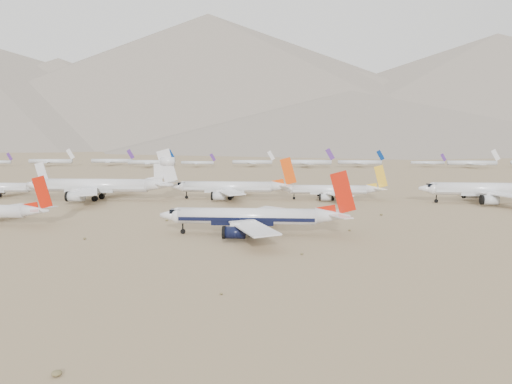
# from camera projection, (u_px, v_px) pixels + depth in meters

# --- Properties ---
(ground) EXTENTS (7000.00, 7000.00, 0.00)m
(ground) POSITION_uv_depth(u_px,v_px,m) (261.00, 231.00, 138.18)
(ground) COLOR #82684B
(ground) RESTS_ON ground
(main_airliner) EXTENTS (49.19, 48.05, 17.36)m
(main_airliner) POSITION_uv_depth(u_px,v_px,m) (255.00, 217.00, 132.18)
(main_airliner) COLOR silver
(main_airliner) RESTS_ON ground
(row2_navy_widebody) EXTENTS (55.06, 53.84, 19.59)m
(row2_navy_widebody) POSITION_uv_depth(u_px,v_px,m) (493.00, 190.00, 196.12)
(row2_navy_widebody) COLOR silver
(row2_navy_widebody) RESTS_ON ground
(row2_gold_tail) EXTENTS (41.38, 40.47, 14.73)m
(row2_gold_tail) POSITION_uv_depth(u_px,v_px,m) (333.00, 190.00, 207.51)
(row2_gold_tail) COLOR silver
(row2_gold_tail) RESTS_ON ground
(row2_orange_tail) EXTENTS (50.00, 48.91, 17.84)m
(row2_orange_tail) POSITION_uv_depth(u_px,v_px,m) (232.00, 187.00, 209.72)
(row2_orange_tail) COLOR silver
(row2_orange_tail) RESTS_ON ground
(row2_white_trijet) EXTENTS (60.66, 59.29, 21.50)m
(row2_white_trijet) POSITION_uv_depth(u_px,v_px,m) (102.00, 185.00, 205.77)
(row2_white_trijet) COLOR silver
(row2_white_trijet) RESTS_ON ground
(distant_storage_row) EXTENTS (620.65, 62.95, 15.02)m
(distant_storage_row) POSITION_uv_depth(u_px,v_px,m) (328.00, 162.00, 442.32)
(distant_storage_row) COLOR silver
(distant_storage_row) RESTS_ON ground
(mountain_range) EXTENTS (7354.00, 3024.00, 470.00)m
(mountain_range) POSITION_uv_depth(u_px,v_px,m) (311.00, 91.00, 1746.56)
(mountain_range) COLOR slate
(mountain_range) RESTS_ON ground
(foothills) EXTENTS (4637.50, 1395.00, 155.00)m
(foothills) POSITION_uv_depth(u_px,v_px,m) (512.00, 121.00, 1182.84)
(foothills) COLOR slate
(foothills) RESTS_ON ground
(desert_scrub) EXTENTS (247.37, 121.67, 0.63)m
(desert_scrub) POSITION_uv_depth(u_px,v_px,m) (205.00, 251.00, 112.70)
(desert_scrub) COLOR brown
(desert_scrub) RESTS_ON ground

